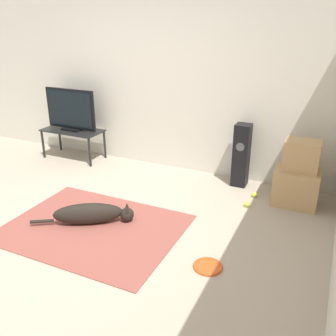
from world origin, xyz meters
TOP-DOWN VIEW (x-y plane):
  - ground_plane at (0.00, 0.00)m, footprint 12.00×12.00m
  - wall_back at (0.00, 2.10)m, footprint 8.00×0.06m
  - area_rug at (0.18, 0.08)m, footprint 1.86×1.42m
  - dog at (0.11, 0.16)m, footprint 0.99×0.64m
  - frisbee at (1.53, -0.04)m, footprint 0.27×0.27m
  - cardboard_box_lower at (2.08, 1.60)m, footprint 0.52×0.40m
  - cardboard_box_upper at (2.09, 1.62)m, footprint 0.40×0.30m
  - floor_speaker at (1.32, 1.86)m, footprint 0.20×0.20m
  - tv_stand at (-1.37, 1.75)m, footprint 0.97×0.46m
  - tv at (-1.37, 1.76)m, footprint 0.88×0.20m
  - tennis_ball_by_boxes at (1.58, 1.28)m, footprint 0.07×0.07m
  - tennis_ball_near_speaker at (1.60, 1.57)m, footprint 0.07×0.07m

SIDE VIEW (x-z plane):
  - ground_plane at x=0.00m, z-range 0.00..0.00m
  - area_rug at x=0.18m, z-range 0.00..0.01m
  - frisbee at x=1.53m, z-range 0.00..0.03m
  - tennis_ball_by_boxes at x=1.58m, z-range 0.00..0.07m
  - tennis_ball_near_speaker at x=1.60m, z-range 0.00..0.07m
  - dog at x=0.11m, z-range 0.01..0.24m
  - cardboard_box_lower at x=2.08m, z-range 0.00..0.45m
  - tv_stand at x=-1.37m, z-range 0.18..0.65m
  - floor_speaker at x=1.32m, z-range 0.00..0.85m
  - cardboard_box_upper at x=2.09m, z-range 0.45..0.81m
  - tv at x=-1.37m, z-range 0.46..1.11m
  - wall_back at x=0.00m, z-range 0.00..2.55m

